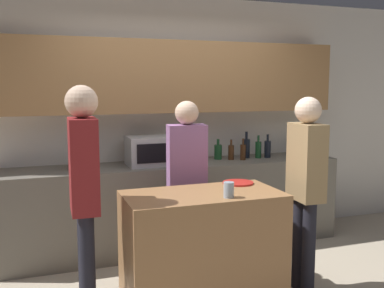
{
  "coord_description": "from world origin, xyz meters",
  "views": [
    {
      "loc": [
        -1.4,
        -3.08,
        1.74
      ],
      "look_at": [
        -0.2,
        0.33,
        1.26
      ],
      "focal_mm": 42.0,
      "sensor_mm": 36.0,
      "label": 1
    }
  ],
  "objects": [
    {
      "name": "back_wall",
      "position": [
        0.0,
        1.66,
        1.54
      ],
      "size": [
        6.4,
        0.4,
        2.7
      ],
      "color": "silver",
      "rests_on": "ground_plane"
    },
    {
      "name": "back_counter",
      "position": [
        0.0,
        1.39,
        0.46
      ],
      "size": [
        3.6,
        0.62,
        0.92
      ],
      "color": "#6B665B",
      "rests_on": "ground_plane"
    },
    {
      "name": "kitchen_island",
      "position": [
        -0.2,
        0.08,
        0.46
      ],
      "size": [
        1.22,
        0.63,
        0.91
      ],
      "color": "#996B42",
      "rests_on": "ground_plane"
    },
    {
      "name": "microwave",
      "position": [
        -0.26,
        1.39,
        1.07
      ],
      "size": [
        0.52,
        0.39,
        0.3
      ],
      "color": "#B7BABC",
      "rests_on": "back_counter"
    },
    {
      "name": "toaster",
      "position": [
        -0.96,
        1.39,
        1.01
      ],
      "size": [
        0.26,
        0.16,
        0.18
      ],
      "color": "silver",
      "rests_on": "back_counter"
    },
    {
      "name": "potted_plant",
      "position": [
        1.48,
        1.39,
        1.12
      ],
      "size": [
        0.14,
        0.14,
        0.4
      ],
      "color": "brown",
      "rests_on": "back_counter"
    },
    {
      "name": "bottle_0",
      "position": [
        0.52,
        1.49,
        1.0
      ],
      "size": [
        0.09,
        0.09,
        0.23
      ],
      "color": "#194723",
      "rests_on": "back_counter"
    },
    {
      "name": "bottle_1",
      "position": [
        0.64,
        1.41,
        1.0
      ],
      "size": [
        0.06,
        0.06,
        0.23
      ],
      "color": "#472814",
      "rests_on": "back_counter"
    },
    {
      "name": "bottle_2",
      "position": [
        0.76,
        1.35,
        1.01
      ],
      "size": [
        0.06,
        0.06,
        0.24
      ],
      "color": "#472814",
      "rests_on": "back_counter"
    },
    {
      "name": "bottle_3",
      "position": [
        0.86,
        1.48,
        1.03
      ],
      "size": [
        0.08,
        0.08,
        0.3
      ],
      "color": "black",
      "rests_on": "back_counter"
    },
    {
      "name": "bottle_4",
      "position": [
        0.98,
        1.42,
        1.02
      ],
      "size": [
        0.07,
        0.07,
        0.26
      ],
      "color": "#194723",
      "rests_on": "back_counter"
    },
    {
      "name": "bottle_5",
      "position": [
        1.09,
        1.41,
        1.02
      ],
      "size": [
        0.07,
        0.07,
        0.27
      ],
      "color": "black",
      "rests_on": "back_counter"
    },
    {
      "name": "plate_on_island",
      "position": [
        0.2,
        0.29,
        0.92
      ],
      "size": [
        0.26,
        0.26,
        0.01
      ],
      "color": "red",
      "rests_on": "kitchen_island"
    },
    {
      "name": "cup_0",
      "position": [
        -0.07,
        -0.12,
        0.97
      ],
      "size": [
        0.08,
        0.08,
        0.12
      ],
      "color": "#9BADBF",
      "rests_on": "kitchen_island"
    },
    {
      "name": "person_left",
      "position": [
        -1.09,
        0.11,
        1.04
      ],
      "size": [
        0.23,
        0.35,
        1.74
      ],
      "rotation": [
        0.0,
        0.0,
        -1.6
      ],
      "color": "black",
      "rests_on": "ground_plane"
    },
    {
      "name": "person_center",
      "position": [
        0.69,
        0.03,
        0.98
      ],
      "size": [
        0.22,
        0.35,
        1.65
      ],
      "rotation": [
        0.0,
        0.0,
        1.51
      ],
      "color": "black",
      "rests_on": "ground_plane"
    },
    {
      "name": "person_right",
      "position": [
        -0.13,
        0.66,
        0.95
      ],
      "size": [
        0.36,
        0.23,
        1.6
      ],
      "rotation": [
        0.0,
        0.0,
        -3.26
      ],
      "color": "black",
      "rests_on": "ground_plane"
    }
  ]
}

